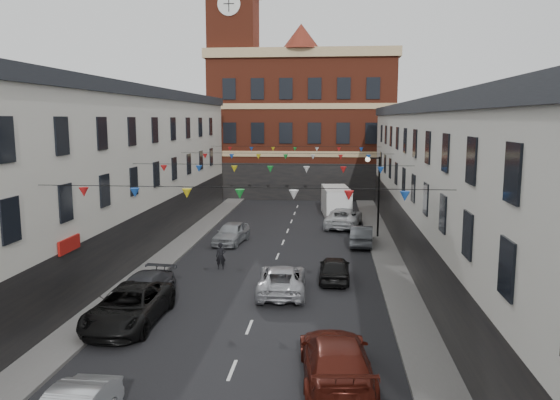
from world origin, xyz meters
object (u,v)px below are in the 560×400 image
(car_left_e, at_px, (231,233))
(car_right_d, at_px, (335,269))
(car_left_c, at_px, (129,306))
(pedestrian, at_px, (221,256))
(white_van, at_px, (336,202))
(moving_car, at_px, (282,279))
(car_right_e, at_px, (362,235))
(street_lamp, at_px, (375,186))
(car_right_c, at_px, (336,359))
(car_left_d, at_px, (142,290))
(car_right_f, at_px, (344,218))

(car_left_e, relative_size, car_right_d, 1.10)
(car_left_c, bearing_deg, pedestrian, 76.91)
(car_left_e, relative_size, white_van, 0.77)
(moving_car, bearing_deg, car_left_c, 35.55)
(car_right_e, distance_m, moving_car, 11.83)
(car_left_c, distance_m, pedestrian, 9.15)
(street_lamp, distance_m, moving_car, 14.79)
(car_left_c, height_order, car_right_c, car_right_c)
(car_left_e, bearing_deg, car_right_e, 9.12)
(car_left_d, xyz_separation_m, car_right_c, (9.10, -7.04, 0.13))
(car_left_e, xyz_separation_m, moving_car, (4.55, -10.68, -0.05))
(car_left_d, bearing_deg, pedestrian, 74.34)
(car_right_c, relative_size, pedestrian, 3.59)
(car_right_f, relative_size, moving_car, 1.12)
(white_van, bearing_deg, car_left_c, -113.85)
(street_lamp, bearing_deg, car_left_e, -165.44)
(car_left_c, height_order, moving_car, car_left_c)
(car_right_c, height_order, white_van, white_van)
(car_right_f, distance_m, pedestrian, 15.10)
(car_left_d, distance_m, car_right_d, 10.17)
(street_lamp, relative_size, white_van, 1.04)
(car_right_f, bearing_deg, car_right_d, 94.41)
(street_lamp, xyz_separation_m, car_left_e, (-10.15, -2.64, -3.15))
(car_left_e, xyz_separation_m, white_van, (7.40, 11.93, 0.52))
(car_left_e, bearing_deg, street_lamp, 22.15)
(car_right_d, relative_size, pedestrian, 2.57)
(white_van, bearing_deg, car_right_d, -96.35)
(car_right_d, distance_m, white_van, 20.26)
(car_right_e, bearing_deg, car_left_e, 5.63)
(moving_car, xyz_separation_m, pedestrian, (-3.95, 4.06, 0.08))
(car_right_e, height_order, pedestrian, pedestrian)
(street_lamp, bearing_deg, car_left_c, -122.82)
(street_lamp, bearing_deg, car_right_f, 118.83)
(car_left_d, xyz_separation_m, white_van, (9.30, 24.80, 0.59))
(car_left_e, xyz_separation_m, car_right_f, (7.99, 6.56, 0.04))
(car_right_c, height_order, car_right_d, car_right_c)
(car_left_e, height_order, moving_car, car_left_e)
(street_lamp, bearing_deg, pedestrian, -135.92)
(car_right_e, bearing_deg, car_right_f, -75.95)
(car_left_c, bearing_deg, moving_car, 38.93)
(car_right_c, xyz_separation_m, car_right_f, (0.79, 26.47, -0.02))
(car_right_c, relative_size, white_van, 0.97)
(car_right_f, xyz_separation_m, pedestrian, (-7.39, -13.17, -0.01))
(street_lamp, distance_m, car_right_c, 22.95)
(car_right_c, bearing_deg, pedestrian, -68.70)
(car_right_d, xyz_separation_m, moving_car, (-2.65, -2.35, 0.02))
(car_right_d, bearing_deg, car_left_c, 39.88)
(car_left_d, relative_size, car_right_c, 0.84)
(car_left_c, relative_size, car_left_e, 1.29)
(car_right_e, xyz_separation_m, white_van, (-1.70, 11.68, 0.58))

